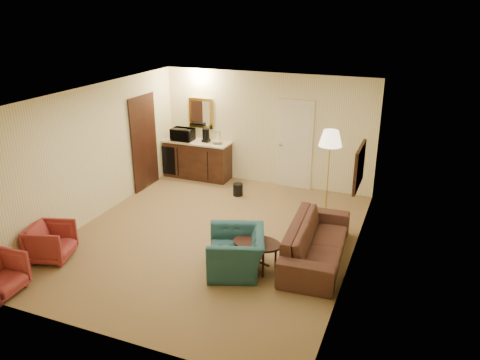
% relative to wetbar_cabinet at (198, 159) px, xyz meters
% --- Properties ---
extents(ground, '(6.00, 6.00, 0.00)m').
position_rel_wetbar_cabinet_xyz_m(ground, '(1.65, -2.72, -0.46)').
color(ground, olive).
rests_on(ground, ground).
extents(room_walls, '(5.02, 6.01, 2.61)m').
position_rel_wetbar_cabinet_xyz_m(room_walls, '(1.55, -1.95, 1.26)').
color(room_walls, '#F6EEB8').
rests_on(room_walls, ground).
extents(wetbar_cabinet, '(1.64, 0.58, 0.92)m').
position_rel_wetbar_cabinet_xyz_m(wetbar_cabinet, '(0.00, 0.00, 0.00)').
color(wetbar_cabinet, '#3C2013').
rests_on(wetbar_cabinet, ground).
extents(sofa, '(0.79, 2.27, 0.87)m').
position_rel_wetbar_cabinet_xyz_m(sofa, '(3.60, -2.80, -0.02)').
color(sofa, black).
rests_on(sofa, ground).
extents(teal_armchair, '(0.96, 1.17, 0.88)m').
position_rel_wetbar_cabinet_xyz_m(teal_armchair, '(2.50, -3.62, -0.02)').
color(teal_armchair, '#1C4745').
rests_on(teal_armchair, ground).
extents(rose_chair_near, '(0.79, 0.81, 0.68)m').
position_rel_wetbar_cabinet_xyz_m(rose_chair_near, '(-0.50, -4.43, -0.12)').
color(rose_chair_near, '#9B3432').
rests_on(rose_chair_near, ground).
extents(coffee_table, '(0.93, 0.77, 0.46)m').
position_rel_wetbar_cabinet_xyz_m(coffee_table, '(2.78, -3.42, -0.23)').
color(coffee_table, black).
rests_on(coffee_table, ground).
extents(floor_lamp, '(0.57, 0.57, 1.73)m').
position_rel_wetbar_cabinet_xyz_m(floor_lamp, '(3.35, -0.84, 0.40)').
color(floor_lamp, gold).
rests_on(floor_lamp, ground).
extents(waste_bin, '(0.28, 0.28, 0.27)m').
position_rel_wetbar_cabinet_xyz_m(waste_bin, '(1.35, -0.72, -0.32)').
color(waste_bin, black).
rests_on(waste_bin, ground).
extents(microwave, '(0.53, 0.30, 0.36)m').
position_rel_wetbar_cabinet_xyz_m(microwave, '(-0.35, -0.06, 0.64)').
color(microwave, black).
rests_on(microwave, wetbar_cabinet).
extents(coffee_maker, '(0.19, 0.19, 0.32)m').
position_rel_wetbar_cabinet_xyz_m(coffee_maker, '(0.23, 0.02, 0.62)').
color(coffee_maker, black).
rests_on(coffee_maker, wetbar_cabinet).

